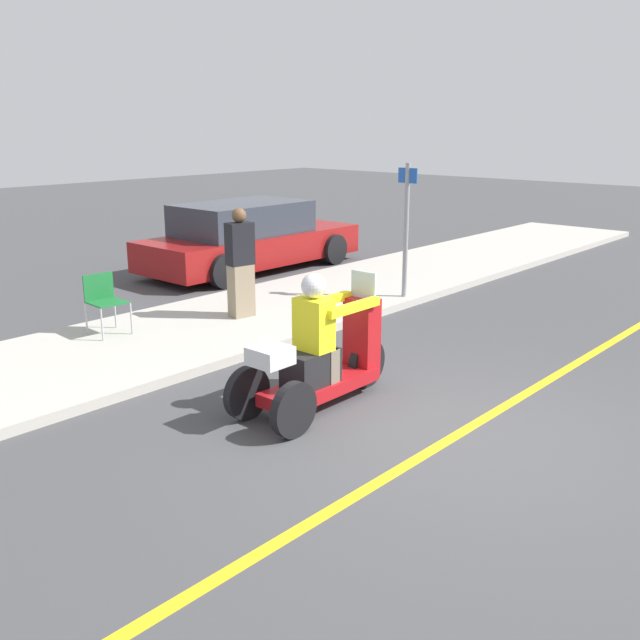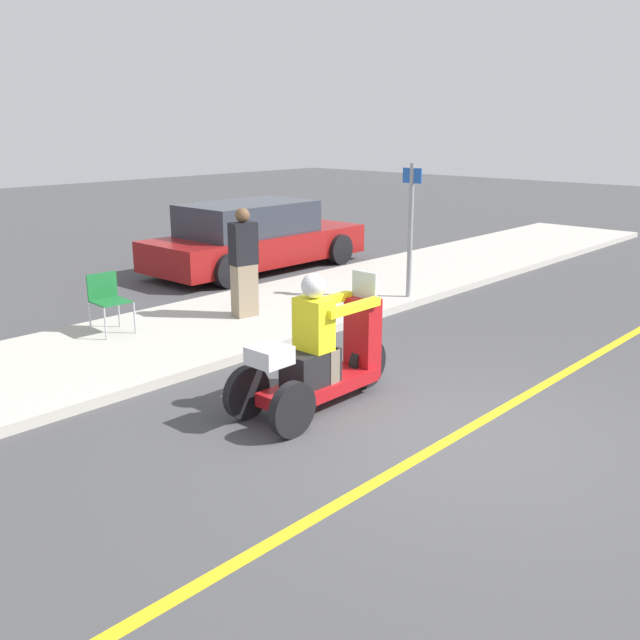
{
  "view_description": "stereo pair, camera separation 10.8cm",
  "coord_description": "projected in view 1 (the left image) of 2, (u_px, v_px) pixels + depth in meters",
  "views": [
    {
      "loc": [
        -5.68,
        -3.26,
        2.95
      ],
      "look_at": [
        -0.35,
        1.5,
        0.96
      ],
      "focal_mm": 40.0,
      "sensor_mm": 36.0,
      "label": 1
    },
    {
      "loc": [
        -5.61,
        -3.34,
        2.95
      ],
      "look_at": [
        -0.35,
        1.5,
        0.96
      ],
      "focal_mm": 40.0,
      "sensor_mm": 36.0,
      "label": 2
    }
  ],
  "objects": [
    {
      "name": "parked_car_lot_right",
      "position": [
        249.0,
        238.0,
        14.56
      ],
      "size": [
        4.79,
        2.0,
        1.39
      ],
      "color": "maroon",
      "rests_on": "ground"
    },
    {
      "name": "ground_plane",
      "position": [
        458.0,
        435.0,
        6.96
      ],
      "size": [
        60.0,
        60.0,
        0.0
      ],
      "primitive_type": "plane",
      "color": "#424244"
    },
    {
      "name": "sidewalk_strip",
      "position": [
        170.0,
        338.0,
        9.9
      ],
      "size": [
        28.0,
        2.8,
        0.12
      ],
      "color": "#B2ADA3",
      "rests_on": "ground"
    },
    {
      "name": "folding_chair_set_back",
      "position": [
        104.0,
        297.0,
        9.79
      ],
      "size": [
        0.49,
        0.49,
        0.82
      ],
      "color": "#A5A8AD",
      "rests_on": "sidewalk_strip"
    },
    {
      "name": "lane_stripe",
      "position": [
        438.0,
        446.0,
        6.71
      ],
      "size": [
        24.0,
        0.12,
        0.01
      ],
      "color": "gold",
      "rests_on": "ground"
    },
    {
      "name": "motorcycle_trike",
      "position": [
        321.0,
        359.0,
        7.54
      ],
      "size": [
        2.12,
        0.76,
        1.47
      ],
      "color": "black",
      "rests_on": "ground"
    },
    {
      "name": "street_sign",
      "position": [
        406.0,
        225.0,
        11.67
      ],
      "size": [
        0.08,
        0.36,
        2.2
      ],
      "color": "gray",
      "rests_on": "sidewalk_strip"
    },
    {
      "name": "spectator_near_curb",
      "position": [
        240.0,
        265.0,
        10.55
      ],
      "size": [
        0.42,
        0.29,
        1.63
      ],
      "color": "gray",
      "rests_on": "sidewalk_strip"
    }
  ]
}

